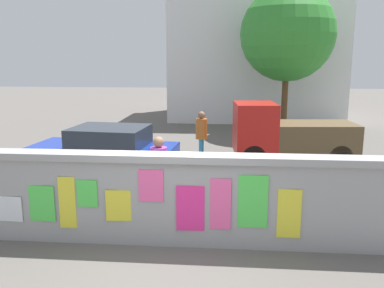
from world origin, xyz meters
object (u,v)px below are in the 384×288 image
at_px(auto_rickshaw_truck, 287,134).
at_px(motorcycle, 232,175).
at_px(bicycle_near, 317,193).
at_px(person_walking, 159,167).
at_px(tree_roadside, 288,34).
at_px(car_parked, 105,152).
at_px(person_bystander, 201,133).

xyz_separation_m(auto_rickshaw_truck, motorcycle, (-1.69, -3.11, -0.44)).
bearing_deg(bicycle_near, person_walking, -171.05).
relative_size(motorcycle, tree_roadside, 0.31).
height_order(car_parked, person_bystander, person_bystander).
relative_size(car_parked, person_walking, 2.44).
distance_m(person_walking, person_bystander, 4.09).
xyz_separation_m(bicycle_near, person_bystander, (-2.68, 3.53, 0.62)).
relative_size(motorcycle, person_bystander, 1.15).
bearing_deg(person_walking, car_parked, 127.72).
xyz_separation_m(person_walking, tree_roadside, (3.79, 9.87, 3.14)).
bearing_deg(person_bystander, car_parked, -145.82).
height_order(car_parked, bicycle_near, car_parked).
bearing_deg(car_parked, auto_rickshaw_truck, 22.32).
xyz_separation_m(car_parked, motorcycle, (3.34, -1.05, -0.27)).
height_order(auto_rickshaw_truck, motorcycle, auto_rickshaw_truck).
xyz_separation_m(bicycle_near, person_walking, (-3.29, -0.52, 0.62)).
bearing_deg(bicycle_near, motorcycle, 155.44).
xyz_separation_m(person_walking, person_bystander, (0.61, 4.05, 0.00)).
relative_size(car_parked, motorcycle, 2.11).
bearing_deg(auto_rickshaw_truck, tree_roadside, 83.65).
bearing_deg(person_bystander, tree_roadside, 61.34).
bearing_deg(motorcycle, person_bystander, 108.23).
xyz_separation_m(auto_rickshaw_truck, bicycle_near, (0.10, -3.93, -0.54)).
bearing_deg(person_walking, bicycle_near, 8.95).
distance_m(person_bystander, tree_roadside, 7.34).
bearing_deg(person_bystander, bicycle_near, -52.75).
distance_m(bicycle_near, person_bystander, 4.47).
bearing_deg(motorcycle, bicycle_near, -24.56).
relative_size(auto_rickshaw_truck, person_walking, 2.29).
bearing_deg(tree_roadside, person_bystander, -118.66).
distance_m(car_parked, person_bystander, 2.97).
height_order(auto_rickshaw_truck, tree_roadside, tree_roadside).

